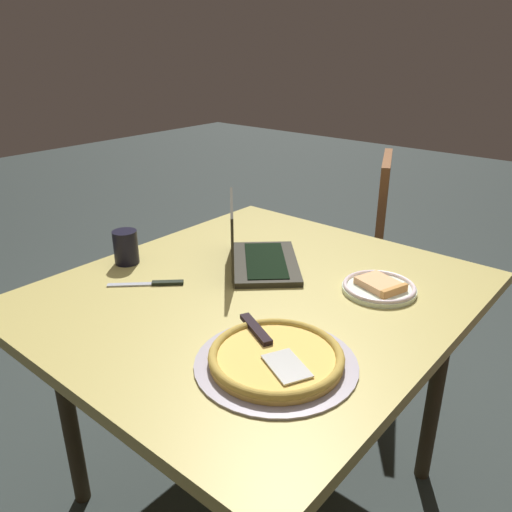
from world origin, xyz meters
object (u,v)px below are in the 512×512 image
at_px(pizza_plate, 380,287).
at_px(pizza_tray, 276,358).
at_px(dining_table, 257,312).
at_px(drink_cup, 126,247).
at_px(chair_near, 354,242).
at_px(table_knife, 154,284).
at_px(laptop, 254,253).

xyz_separation_m(pizza_plate, pizza_tray, (-0.47, 0.01, 0.00)).
bearing_deg(dining_table, drink_cup, 105.52).
distance_m(pizza_plate, chair_near, 1.02).
relative_size(pizza_plate, pizza_tray, 0.58).
xyz_separation_m(dining_table, table_knife, (-0.17, 0.25, 0.08)).
bearing_deg(chair_near, pizza_tray, -157.64).
height_order(drink_cup, chair_near, chair_near).
distance_m(laptop, pizza_tray, 0.54).
height_order(table_knife, chair_near, chair_near).
xyz_separation_m(drink_cup, chair_near, (1.17, -0.18, -0.29)).
distance_m(dining_table, chair_near, 1.09).
height_order(pizza_plate, pizza_tray, same).
bearing_deg(laptop, dining_table, -137.24).
distance_m(laptop, drink_cup, 0.41).
bearing_deg(chair_near, pizza_plate, -146.81).
distance_m(table_knife, chair_near, 1.24).
bearing_deg(chair_near, dining_table, -165.72).
distance_m(laptop, chair_near, 0.98).
height_order(pizza_tray, drink_cup, drink_cup).
distance_m(laptop, table_knife, 0.33).
height_order(laptop, pizza_plate, laptop).
xyz_separation_m(pizza_plate, table_knife, (-0.39, 0.53, -0.01)).
distance_m(dining_table, drink_cup, 0.48).
relative_size(dining_table, chair_near, 1.27).
bearing_deg(dining_table, chair_near, 14.28).
relative_size(table_knife, drink_cup, 1.60).
height_order(dining_table, drink_cup, drink_cup).
relative_size(dining_table, pizza_plate, 5.68).
bearing_deg(table_knife, pizza_plate, -53.70).
xyz_separation_m(laptop, drink_cup, (-0.25, 0.33, 0.01)).
xyz_separation_m(pizza_tray, drink_cup, (0.13, 0.71, 0.04)).
relative_size(laptop, chair_near, 0.40).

